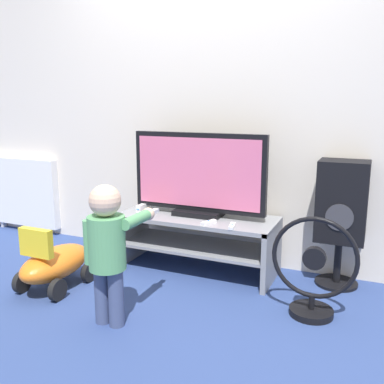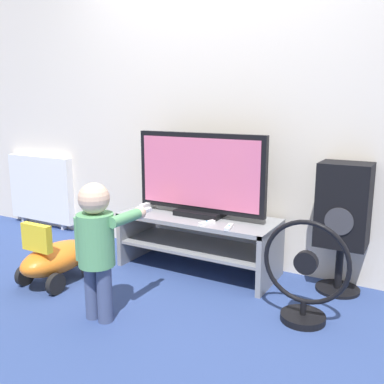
{
  "view_description": "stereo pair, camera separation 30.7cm",
  "coord_description": "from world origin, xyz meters",
  "px_view_note": "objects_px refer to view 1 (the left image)",
  "views": [
    {
      "loc": [
        1.22,
        -2.61,
        1.26
      ],
      "look_at": [
        0.0,
        0.15,
        0.63
      ],
      "focal_mm": 40.0,
      "sensor_mm": 36.0,
      "label": 1
    },
    {
      "loc": [
        1.49,
        -2.47,
        1.26
      ],
      "look_at": [
        0.0,
        0.15,
        0.63
      ],
      "focal_mm": 40.0,
      "sensor_mm": 36.0,
      "label": 2
    }
  ],
  "objects_px": {
    "television": "(198,176)",
    "remote_secondary": "(209,222)",
    "floor_fan": "(314,272)",
    "radiator": "(23,192)",
    "ride_on_toy": "(55,263)",
    "speaker_tower": "(342,205)",
    "game_console": "(143,207)",
    "child": "(108,243)",
    "remote_primary": "(232,226)"
  },
  "relations": [
    {
      "from": "television",
      "to": "remote_secondary",
      "type": "distance_m",
      "value": 0.38
    },
    {
      "from": "floor_fan",
      "to": "radiator",
      "type": "bearing_deg",
      "value": 167.65
    },
    {
      "from": "television",
      "to": "ride_on_toy",
      "type": "distance_m",
      "value": 1.19
    },
    {
      "from": "speaker_tower",
      "to": "ride_on_toy",
      "type": "height_order",
      "value": "speaker_tower"
    },
    {
      "from": "game_console",
      "to": "floor_fan",
      "type": "bearing_deg",
      "value": -15.23
    },
    {
      "from": "child",
      "to": "game_console",
      "type": "bearing_deg",
      "value": 108.86
    },
    {
      "from": "floor_fan",
      "to": "ride_on_toy",
      "type": "height_order",
      "value": "floor_fan"
    },
    {
      "from": "remote_primary",
      "to": "radiator",
      "type": "relative_size",
      "value": 0.16
    },
    {
      "from": "television",
      "to": "floor_fan",
      "type": "distance_m",
      "value": 1.1
    },
    {
      "from": "game_console",
      "to": "speaker_tower",
      "type": "distance_m",
      "value": 1.48
    },
    {
      "from": "floor_fan",
      "to": "radiator",
      "type": "distance_m",
      "value": 2.97
    },
    {
      "from": "television",
      "to": "child",
      "type": "height_order",
      "value": "television"
    },
    {
      "from": "game_console",
      "to": "radiator",
      "type": "bearing_deg",
      "value": 170.3
    },
    {
      "from": "game_console",
      "to": "remote_primary",
      "type": "distance_m",
      "value": 0.81
    },
    {
      "from": "game_console",
      "to": "remote_primary",
      "type": "bearing_deg",
      "value": -12.19
    },
    {
      "from": "remote_primary",
      "to": "game_console",
      "type": "bearing_deg",
      "value": 167.81
    },
    {
      "from": "remote_secondary",
      "to": "floor_fan",
      "type": "distance_m",
      "value": 0.8
    },
    {
      "from": "child",
      "to": "ride_on_toy",
      "type": "distance_m",
      "value": 0.75
    },
    {
      "from": "speaker_tower",
      "to": "floor_fan",
      "type": "height_order",
      "value": "speaker_tower"
    },
    {
      "from": "child",
      "to": "ride_on_toy",
      "type": "bearing_deg",
      "value": 157.92
    },
    {
      "from": "television",
      "to": "radiator",
      "type": "distance_m",
      "value": 2.03
    },
    {
      "from": "game_console",
      "to": "floor_fan",
      "type": "relative_size",
      "value": 0.28
    },
    {
      "from": "game_console",
      "to": "child",
      "type": "relative_size",
      "value": 0.21
    },
    {
      "from": "game_console",
      "to": "ride_on_toy",
      "type": "xyz_separation_m",
      "value": [
        -0.31,
        -0.68,
        -0.27
      ]
    },
    {
      "from": "remote_primary",
      "to": "radiator",
      "type": "height_order",
      "value": "radiator"
    },
    {
      "from": "remote_primary",
      "to": "remote_secondary",
      "type": "relative_size",
      "value": 1.01
    },
    {
      "from": "remote_secondary",
      "to": "radiator",
      "type": "height_order",
      "value": "radiator"
    },
    {
      "from": "ride_on_toy",
      "to": "radiator",
      "type": "distance_m",
      "value": 1.56
    },
    {
      "from": "remote_primary",
      "to": "floor_fan",
      "type": "bearing_deg",
      "value": -19.25
    },
    {
      "from": "television",
      "to": "floor_fan",
      "type": "xyz_separation_m",
      "value": [
        0.91,
        -0.4,
        -0.46
      ]
    },
    {
      "from": "remote_secondary",
      "to": "child",
      "type": "bearing_deg",
      "value": -110.46
    },
    {
      "from": "radiator",
      "to": "speaker_tower",
      "type": "bearing_deg",
      "value": -2.03
    },
    {
      "from": "remote_primary",
      "to": "child",
      "type": "height_order",
      "value": "child"
    },
    {
      "from": "speaker_tower",
      "to": "floor_fan",
      "type": "bearing_deg",
      "value": -99.96
    },
    {
      "from": "television",
      "to": "ride_on_toy",
      "type": "height_order",
      "value": "television"
    },
    {
      "from": "game_console",
      "to": "child",
      "type": "xyz_separation_m",
      "value": [
        0.32,
        -0.94,
        0.03
      ]
    },
    {
      "from": "television",
      "to": "remote_primary",
      "type": "relative_size",
      "value": 7.69
    },
    {
      "from": "game_console",
      "to": "child",
      "type": "distance_m",
      "value": 1.0
    },
    {
      "from": "game_console",
      "to": "remote_secondary",
      "type": "distance_m",
      "value": 0.63
    },
    {
      "from": "game_console",
      "to": "ride_on_toy",
      "type": "distance_m",
      "value": 0.8
    },
    {
      "from": "radiator",
      "to": "child",
      "type": "bearing_deg",
      "value": -33.03
    },
    {
      "from": "child",
      "to": "speaker_tower",
      "type": "relative_size",
      "value": 0.93
    },
    {
      "from": "remote_primary",
      "to": "remote_secondary",
      "type": "distance_m",
      "value": 0.18
    },
    {
      "from": "ride_on_toy",
      "to": "remote_secondary",
      "type": "bearing_deg",
      "value": 29.72
    },
    {
      "from": "child",
      "to": "speaker_tower",
      "type": "xyz_separation_m",
      "value": [
        1.14,
        1.1,
        0.09
      ]
    },
    {
      "from": "speaker_tower",
      "to": "remote_primary",
      "type": "bearing_deg",
      "value": -154.06
    },
    {
      "from": "game_console",
      "to": "speaker_tower",
      "type": "height_order",
      "value": "speaker_tower"
    },
    {
      "from": "child",
      "to": "radiator",
      "type": "height_order",
      "value": "child"
    },
    {
      "from": "television",
      "to": "floor_fan",
      "type": "height_order",
      "value": "television"
    },
    {
      "from": "remote_secondary",
      "to": "child",
      "type": "height_order",
      "value": "child"
    }
  ]
}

